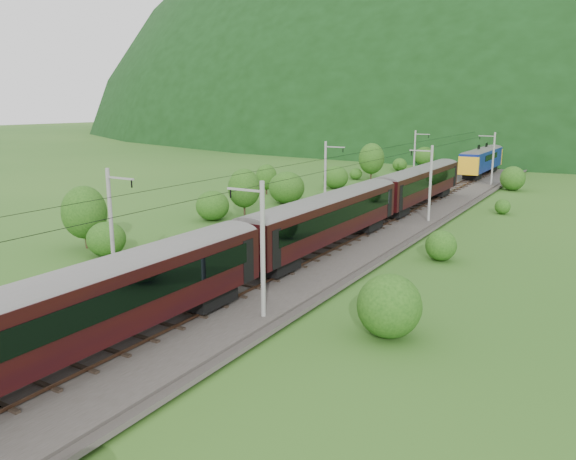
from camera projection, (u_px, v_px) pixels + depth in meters
The scene contains 15 objects.
ground at pixel (183, 302), 36.17m from camera, with size 600.00×600.00×0.00m, color #27541A.
railbed at pixel (267, 263), 44.51m from camera, with size 14.00×220.00×0.30m, color #38332D.
track_left at pixel (243, 256), 45.66m from camera, with size 2.40×220.00×0.27m.
track_right at pixel (293, 265), 43.26m from camera, with size 2.40×220.00×0.27m.
catenary_left at pixel (326, 174), 65.04m from camera, with size 2.54×192.28×8.00m.
catenary_right at pixel (430, 182), 58.91m from camera, with size 2.54×192.28×8.00m.
overhead_wires at pixel (267, 176), 42.98m from camera, with size 4.83×198.00×0.03m.
mountain_main at pixel (567, 132), 253.89m from camera, with size 504.00×360.00×244.00m, color black.
mountain_ridge at pixel (359, 124), 347.44m from camera, with size 336.00×280.00×132.00m, color black.
train at pixel (241, 240), 36.80m from camera, with size 3.19×153.37×5.55m.
hazard_post_near at pixel (330, 226), 54.10m from camera, with size 0.15×0.15×1.41m, color red.
hazard_post_far at pixel (429, 187), 78.15m from camera, with size 0.17×0.17×1.64m, color red.
signal at pixel (332, 205), 61.39m from camera, with size 0.27×0.27×2.43m.
vegetation_left at pixel (181, 204), 56.42m from camera, with size 11.09×140.28×6.82m.
vegetation_right at pixel (427, 253), 42.67m from camera, with size 7.22×105.74×3.22m.
Camera 1 is at (23.39, -25.93, 12.49)m, focal length 35.00 mm.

